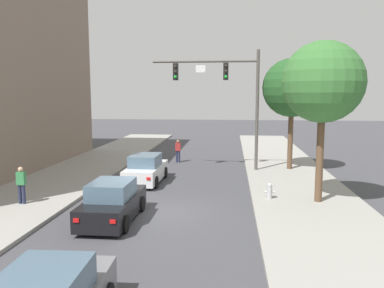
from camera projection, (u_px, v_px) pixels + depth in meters
name	position (u px, v px, depth m)	size (l,w,h in m)	color
ground_plane	(158.00, 213.00, 16.20)	(120.00, 120.00, 0.00)	#424247
sidewalk_left	(10.00, 207.00, 16.85)	(5.00, 60.00, 0.15)	#99968E
sidewalk_right	(318.00, 216.00, 15.54)	(5.00, 60.00, 0.15)	#99968E
traffic_signal_mast	(227.00, 87.00, 24.28)	(6.68, 0.38, 7.50)	#514C47
car_lead_white	(146.00, 170.00, 21.75)	(1.90, 4.27, 1.60)	silver
car_following_black	(113.00, 203.00, 15.12)	(1.84, 4.24, 1.60)	black
pedestrian_sidewalk_left_walker	(21.00, 183.00, 16.94)	(0.36, 0.22, 1.64)	#232847
pedestrian_crossing_road	(178.00, 150.00, 28.19)	(0.36, 0.22, 1.64)	#232847
fire_hydrant	(270.00, 191.00, 17.87)	(0.48, 0.24, 0.72)	#B2B2B7
street_tree_nearest	(323.00, 83.00, 16.76)	(3.54, 3.54, 7.07)	brown
street_tree_second	(292.00, 88.00, 24.46)	(3.70, 3.70, 7.03)	brown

